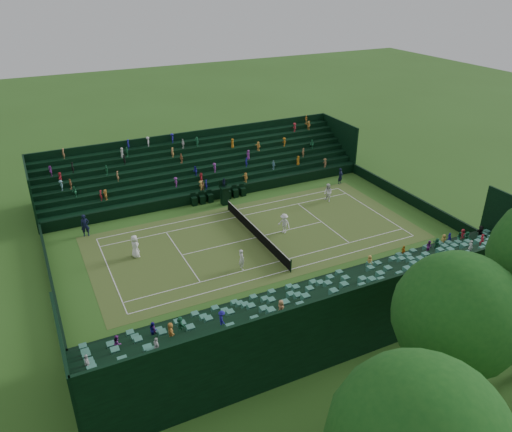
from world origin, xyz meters
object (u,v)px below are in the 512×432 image
(tennis_net, at_px, (256,232))
(player_far_east, at_px, (284,223))
(player_near_east, at_px, (241,259))
(umpire_chair, at_px, (225,193))
(player_far_west, at_px, (328,193))
(player_near_west, at_px, (135,246))

(tennis_net, bearing_deg, player_far_east, 84.27)
(tennis_net, relative_size, player_near_east, 7.08)
(umpire_chair, distance_m, player_far_east, 7.72)
(player_near_east, bearing_deg, umpire_chair, -20.93)
(umpire_chair, height_order, player_near_east, umpire_chair)
(player_near_east, bearing_deg, tennis_net, -43.03)
(umpire_chair, xyz_separation_m, player_far_west, (3.70, 9.05, -0.24))
(tennis_net, xyz_separation_m, player_far_east, (0.25, 2.48, 0.35))
(tennis_net, bearing_deg, player_near_east, -38.67)
(player_far_west, bearing_deg, player_far_east, -72.16)
(player_near_east, relative_size, player_far_east, 0.94)
(player_near_west, xyz_separation_m, player_near_east, (5.15, 6.59, -0.10))
(player_near_west, height_order, player_far_east, player_near_west)
(tennis_net, distance_m, player_near_east, 4.87)
(player_far_west, bearing_deg, player_near_west, -94.35)
(tennis_net, distance_m, umpire_chair, 7.15)
(player_near_west, bearing_deg, tennis_net, -110.36)
(umpire_chair, xyz_separation_m, player_far_east, (7.37, 2.27, -0.24))
(umpire_chair, relative_size, player_far_east, 1.50)
(tennis_net, xyz_separation_m, player_far_west, (-3.42, 9.26, 0.35))
(tennis_net, distance_m, player_far_east, 2.52)
(player_far_west, relative_size, player_far_east, 1.01)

